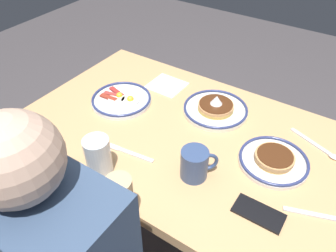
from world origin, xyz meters
name	(u,v)px	position (x,y,z in m)	size (l,w,h in m)	color
ground_plane	(177,238)	(0.00, 0.00, 0.00)	(6.00, 6.00, 0.00)	#443F41
dining_table	(179,155)	(0.00, 0.00, 0.61)	(1.20, 0.76, 0.74)	tan
plate_near_main	(216,108)	(-0.06, -0.17, 0.76)	(0.26, 0.26, 0.08)	silver
plate_center_pancakes	(274,160)	(-0.35, -0.03, 0.76)	(0.23, 0.23, 0.04)	silver
plate_far_companion	(121,99)	(0.30, -0.02, 0.76)	(0.25, 0.25, 0.04)	white
coffee_mug	(195,164)	(-0.15, 0.16, 0.80)	(0.10, 0.10, 0.10)	#334772
drinking_glass	(99,158)	(0.11, 0.31, 0.80)	(0.08, 0.08, 0.13)	silver
cell_phone	(259,213)	(-0.38, 0.18, 0.75)	(0.14, 0.07, 0.01)	black
paper_napkin	(167,85)	(0.21, -0.23, 0.74)	(0.15, 0.14, 0.00)	white
fork_near	(318,215)	(-0.52, 0.10, 0.75)	(0.18, 0.08, 0.01)	silver
butter_knife	(125,151)	(0.10, 0.20, 0.75)	(0.23, 0.04, 0.01)	silver
tea_spoon	(322,148)	(-0.46, -0.19, 0.75)	(0.19, 0.09, 0.01)	silver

